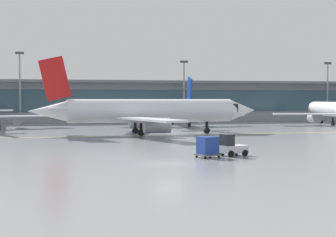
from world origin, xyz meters
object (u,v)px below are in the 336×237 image
object	(u,v)px
apron_light_mast_1	(20,85)
apron_light_mast_3	(327,89)
cargo_dolly_lead	(208,146)
gate_airplane_2	(179,112)
apron_light_mast_2	(184,89)
taxiing_regional_jet	(148,111)
baggage_tug	(232,147)

from	to	relation	value
apron_light_mast_1	apron_light_mast_3	distance (m)	71.67
cargo_dolly_lead	apron_light_mast_1	size ratio (longest dim) A/B	0.16
gate_airplane_2	cargo_dolly_lead	xyz separation A→B (m)	(-9.02, -52.68, -1.73)
apron_light_mast_2	apron_light_mast_3	bearing A→B (deg)	0.32
apron_light_mast_2	apron_light_mast_3	distance (m)	35.63
gate_airplane_2	taxiing_regional_jet	world-z (taller)	taxiing_regional_jet
cargo_dolly_lead	apron_light_mast_1	xyz separation A→B (m)	(-22.00, 69.33, 7.35)
taxiing_regional_jet	cargo_dolly_lead	world-z (taller)	taxiing_regional_jet
taxiing_regional_jet	apron_light_mast_2	world-z (taller)	apron_light_mast_2
taxiing_regional_jet	apron_light_mast_2	xyz separation A→B (m)	(14.37, 37.69, 4.22)
apron_light_mast_2	apron_light_mast_3	xyz separation A→B (m)	(35.63, 0.20, 0.07)
cargo_dolly_lead	apron_light_mast_1	distance (m)	73.11
baggage_tug	cargo_dolly_lead	bearing A→B (deg)	-180.00
apron_light_mast_2	cargo_dolly_lead	bearing A→B (deg)	-101.43
apron_light_mast_3	taxiing_regional_jet	bearing A→B (deg)	-142.85
apron_light_mast_1	baggage_tug	bearing A→B (deg)	-70.21
apron_light_mast_1	apron_light_mast_2	bearing A→B (deg)	0.14
taxiing_regional_jet	apron_light_mast_2	size ratio (longest dim) A/B	2.50
apron_light_mast_1	apron_light_mast_3	world-z (taller)	apron_light_mast_1
baggage_tug	apron_light_mast_3	xyz separation A→B (m)	(47.04, 68.69, 6.90)
gate_airplane_2	cargo_dolly_lead	world-z (taller)	gate_airplane_2
cargo_dolly_lead	apron_light_mast_2	distance (m)	71.13
taxiing_regional_jet	cargo_dolly_lead	distance (m)	31.82
gate_airplane_2	apron_light_mast_3	world-z (taller)	apron_light_mast_3
baggage_tug	apron_light_mast_3	distance (m)	83.54
cargo_dolly_lead	apron_light_mast_3	bearing A→B (deg)	35.14
baggage_tug	apron_light_mast_2	size ratio (longest dim) A/B	0.21
taxiing_regional_jet	apron_light_mast_3	distance (m)	62.88
apron_light_mast_1	apron_light_mast_2	size ratio (longest dim) A/B	1.10
apron_light_mast_3	baggage_tug	bearing A→B (deg)	-124.40
baggage_tug	cargo_dolly_lead	size ratio (longest dim) A/B	1.16
taxiing_regional_jet	gate_airplane_2	bearing A→B (deg)	63.36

